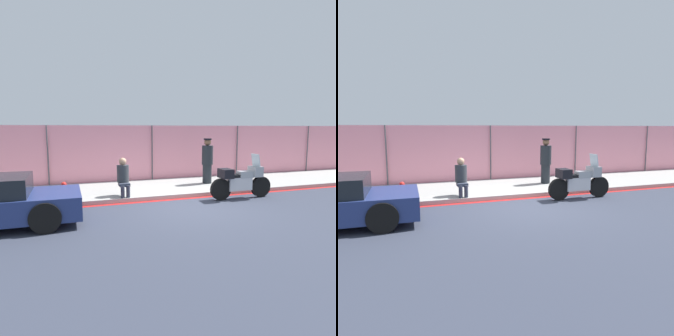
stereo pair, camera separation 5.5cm
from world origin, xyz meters
The scene contains 8 objects.
ground_plane centered at (0.00, 0.00, 0.00)m, with size 120.00×120.00×0.00m, color #333847.
sidewalk centered at (0.00, 2.72, 0.07)m, with size 30.96×3.20×0.14m.
curb_paint_stripe centered at (0.00, 1.03, 0.00)m, with size 30.96×0.18×0.01m.
storefront_fence centered at (0.00, 4.41, 1.23)m, with size 29.41×0.17×2.45m.
motorcycle centered at (1.99, 0.49, 0.60)m, with size 2.23×0.51×1.48m.
officer_standing centered at (1.84, 2.72, 1.05)m, with size 0.44×0.44×1.80m.
person_seated_on_curb centered at (-1.75, 1.56, 0.82)m, with size 0.39×0.65×1.24m.
fire_hydrant centered at (-3.60, 1.54, 0.42)m, with size 0.18×0.23×0.56m.
Camera 2 is at (-3.40, -8.05, 2.33)m, focal length 32.00 mm.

